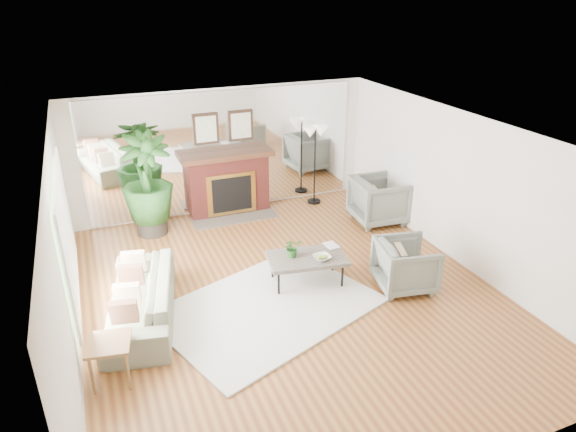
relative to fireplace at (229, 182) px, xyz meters
name	(u,v)px	position (x,y,z in m)	size (l,w,h in m)	color
ground	(290,293)	(0.00, -3.26, -0.66)	(7.00, 7.00, 0.00)	brown
wall_left	(65,257)	(-2.99, -3.26, 0.59)	(0.02, 7.00, 2.50)	white
wall_right	(461,190)	(2.99, -3.26, 0.59)	(0.02, 7.00, 2.50)	white
wall_back	(224,151)	(0.00, 0.23, 0.59)	(6.00, 0.02, 2.50)	white
mirror_panel	(224,151)	(0.00, 0.21, 0.59)	(5.40, 0.04, 2.40)	silver
window_panel	(66,236)	(-2.96, -2.86, 0.69)	(0.04, 2.40, 1.50)	#B2E09E
fireplace	(229,182)	(0.00, 0.00, 0.00)	(1.85, 0.83, 2.05)	maroon
area_rug	(267,307)	(-0.46, -3.51, -0.64)	(2.97, 2.12, 0.03)	silver
coffee_table	(307,259)	(0.35, -3.09, -0.22)	(1.29, 0.89, 0.48)	#5A5147
sofa	(140,298)	(-2.17, -3.05, -0.34)	(2.20, 0.86, 0.64)	#6D725B
armchair_back	(379,200)	(2.60, -1.50, -0.21)	(0.96, 0.99, 0.90)	gray
armchair_front	(406,265)	(1.70, -3.76, -0.27)	(0.83, 0.85, 0.77)	gray
side_table	(109,348)	(-2.65, -4.21, -0.19)	(0.57, 0.57, 0.56)	brown
potted_ficus	(147,182)	(-1.62, -0.36, 0.37)	(0.97, 0.97, 1.92)	#29251E
floor_lamp	(315,138)	(1.83, -0.16, 0.77)	(0.54, 0.30, 1.67)	black
tabletop_plant	(292,248)	(0.14, -3.00, -0.03)	(0.27, 0.24, 0.30)	#2E6123
fruit_bowl	(322,257)	(0.52, -3.26, -0.15)	(0.26, 0.26, 0.06)	brown
book	(326,247)	(0.75, -2.93, -0.17)	(0.19, 0.26, 0.02)	brown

